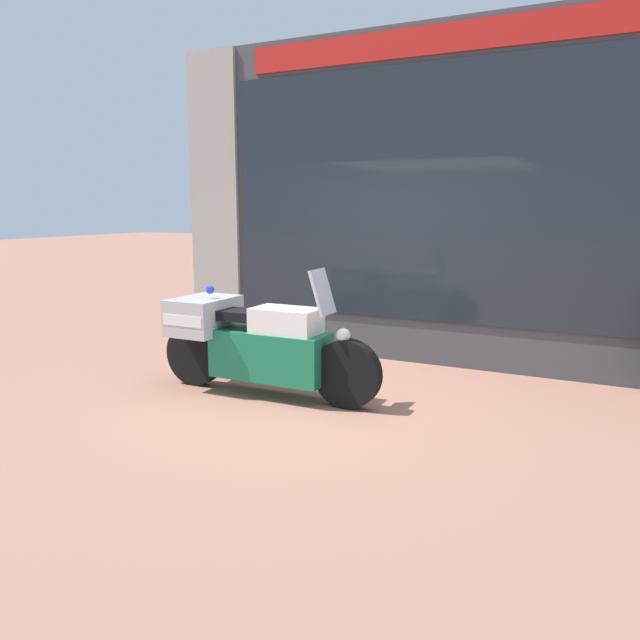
{
  "coord_description": "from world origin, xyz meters",
  "views": [
    {
      "loc": [
        2.71,
        -5.44,
        1.93
      ],
      "look_at": [
        -0.25,
        0.31,
        0.74
      ],
      "focal_mm": 35.0,
      "sensor_mm": 36.0,
      "label": 1
    }
  ],
  "objects": [
    {
      "name": "window_display",
      "position": [
        0.31,
        2.03,
        0.46
      ],
      "size": [
        4.88,
        0.3,
        1.93
      ],
      "color": "slate",
      "rests_on": "ground"
    },
    {
      "name": "ground_plane",
      "position": [
        0.0,
        0.0,
        0.0
      ],
      "size": [
        60.0,
        60.0,
        0.0
      ],
      "primitive_type": "plane",
      "color": "#9E6B56"
    },
    {
      "name": "shop_building",
      "position": [
        -0.37,
        2.0,
        2.01
      ],
      "size": [
        6.11,
        0.55,
        4.0
      ],
      "color": "#424247",
      "rests_on": "ground"
    },
    {
      "name": "paramedic_motorcycle",
      "position": [
        -0.78,
        -0.19,
        0.57
      ],
      "size": [
        2.48,
        0.75,
        1.33
      ],
      "rotation": [
        0.0,
        0.0,
        0.02
      ],
      "color": "black",
      "rests_on": "ground"
    }
  ]
}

